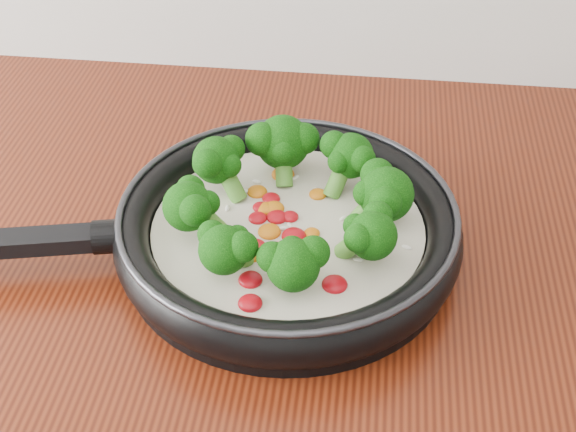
# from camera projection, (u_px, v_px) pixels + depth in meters

# --- Properties ---
(skillet) EXTENTS (0.59, 0.43, 0.10)m
(skillet) POSITION_uv_depth(u_px,v_px,m) (286.00, 225.00, 0.82)
(skillet) COLOR black
(skillet) RESTS_ON counter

